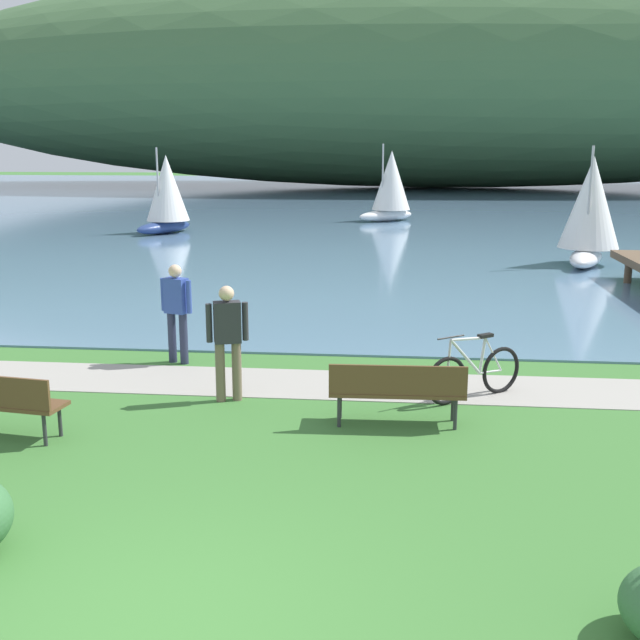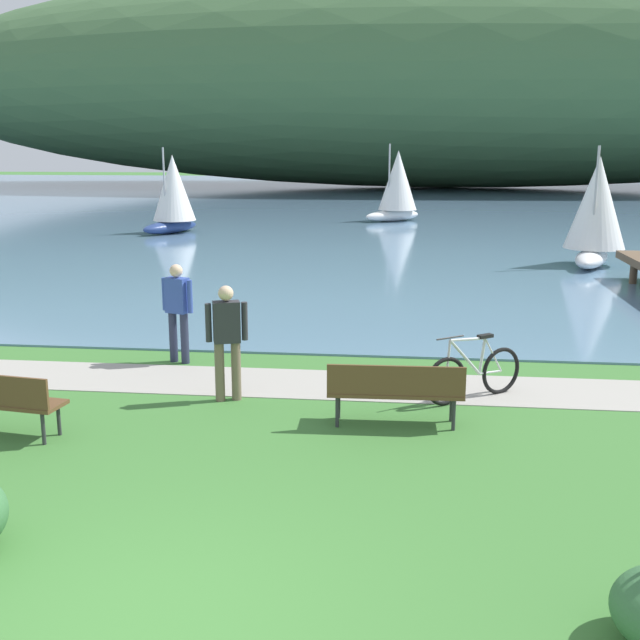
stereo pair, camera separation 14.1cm
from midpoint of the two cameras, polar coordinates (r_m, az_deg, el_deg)
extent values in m
plane|color=#3D7533|center=(6.51, -12.75, -21.63)|extent=(200.00, 200.00, 0.00)
cube|color=#5B7F9E|center=(53.21, 4.49, 8.92)|extent=(180.00, 80.00, 0.04)
ellipsoid|color=#42663D|center=(69.59, 9.76, 17.35)|extent=(98.40, 28.00, 18.50)
cube|color=#A39E93|center=(12.11, -2.92, -4.69)|extent=(60.00, 1.50, 0.01)
cube|color=brown|center=(10.28, 6.02, -5.36)|extent=(1.82, 0.54, 0.05)
cube|color=brown|center=(10.02, 6.08, -4.52)|extent=(1.80, 0.10, 0.40)
cylinder|color=#2D2D33|center=(10.52, 1.78, -6.16)|extent=(0.05, 0.05, 0.45)
cylinder|color=#2D2D33|center=(10.56, 10.15, -6.29)|extent=(0.05, 0.05, 0.45)
cylinder|color=#2D2D33|center=(10.20, 1.69, -6.78)|extent=(0.05, 0.05, 0.45)
cylinder|color=#2D2D33|center=(10.25, 10.33, -6.90)|extent=(0.05, 0.05, 0.45)
cylinder|color=#2D2D33|center=(10.46, -18.53, -6.97)|extent=(0.05, 0.05, 0.45)
cylinder|color=#2D2D33|center=(10.20, -19.56, -7.56)|extent=(0.05, 0.05, 0.45)
torus|color=black|center=(11.14, 9.72, -4.53)|extent=(0.61, 0.48, 0.72)
torus|color=black|center=(11.81, 13.66, -3.70)|extent=(0.61, 0.48, 0.72)
cylinder|color=silver|center=(11.26, 11.11, -2.75)|extent=(0.51, 0.40, 0.61)
cylinder|color=silver|center=(11.22, 11.32, -1.41)|extent=(0.55, 0.42, 0.09)
cylinder|color=silver|center=(11.48, 12.34, -2.63)|extent=(0.13, 0.11, 0.54)
cylinder|color=silver|center=(11.67, 12.91, -3.81)|extent=(0.36, 0.28, 0.05)
cylinder|color=silver|center=(11.62, 13.12, -2.53)|extent=(0.31, 0.24, 0.56)
cylinder|color=silver|center=(11.07, 9.88, -3.02)|extent=(0.09, 0.08, 0.60)
cube|color=black|center=(11.43, 12.56, -1.18)|extent=(0.25, 0.22, 0.05)
cylinder|color=black|center=(11.00, 10.05, -1.30)|extent=(0.40, 0.30, 0.02)
cylinder|color=#282D47|center=(13.39, -10.58, -1.24)|extent=(0.14, 0.14, 0.88)
cylinder|color=#282D47|center=(13.25, -9.75, -1.36)|extent=(0.14, 0.14, 0.88)
cube|color=#334CA5|center=(13.16, -10.30, 1.83)|extent=(0.43, 0.33, 0.60)
sphere|color=beige|center=(13.09, -10.37, 3.63)|extent=(0.22, 0.22, 0.22)
cylinder|color=#334CA5|center=(13.32, -11.20, 1.91)|extent=(0.09, 0.09, 0.56)
cylinder|color=#334CA5|center=(13.01, -9.37, 1.73)|extent=(0.09, 0.09, 0.56)
cylinder|color=#72604C|center=(11.24, -7.13, -3.85)|extent=(0.14, 0.14, 0.88)
cylinder|color=#72604C|center=(11.26, -5.91, -3.79)|extent=(0.14, 0.14, 0.88)
cube|color=#2D2D33|center=(11.06, -6.61, -0.14)|extent=(0.43, 0.33, 0.60)
sphere|color=beige|center=(10.98, -6.67, 1.99)|extent=(0.22, 0.22, 0.22)
cylinder|color=#2D2D33|center=(11.04, -7.96, -0.21)|extent=(0.09, 0.09, 0.56)
cylinder|color=#2D2D33|center=(11.09, -5.28, -0.08)|extent=(0.09, 0.09, 0.56)
ellipsoid|color=white|center=(37.81, 5.53, 7.75)|extent=(2.99, 2.69, 0.55)
cylinder|color=#B2B2B2|center=(37.54, 5.29, 10.55)|extent=(0.08, 0.08, 3.15)
cone|color=white|center=(37.88, 5.94, 10.32)|extent=(2.63, 2.63, 2.83)
ellipsoid|color=white|center=(24.84, 19.73, 4.38)|extent=(1.86, 3.19, 0.54)
cylinder|color=#B2B2B2|center=(24.42, 19.98, 8.51)|extent=(0.08, 0.08, 3.08)
cone|color=white|center=(24.96, 20.10, 8.22)|extent=(2.34, 2.34, 2.77)
ellipsoid|color=navy|center=(32.99, -10.98, 6.82)|extent=(2.12, 3.07, 0.53)
cylinder|color=#B2B2B2|center=(32.69, -11.40, 9.86)|extent=(0.08, 0.08, 3.01)
cone|color=white|center=(33.07, -10.75, 9.66)|extent=(2.41, 2.41, 2.71)
cylinder|color=brown|center=(22.18, 22.49, 3.19)|extent=(0.20, 0.20, 0.60)
camera|label=1|loc=(0.07, -89.66, 0.08)|focal=42.94mm
camera|label=2|loc=(0.07, 90.34, -0.08)|focal=42.94mm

